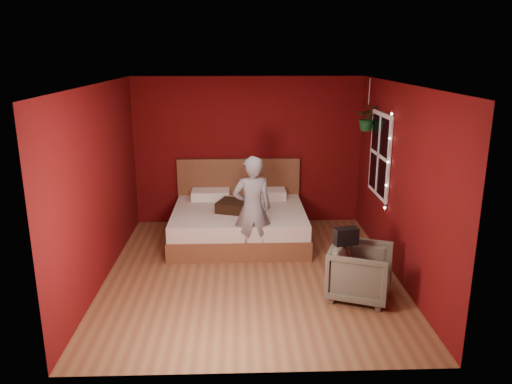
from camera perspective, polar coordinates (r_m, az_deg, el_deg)
name	(u,v)px	position (r m, az deg, el deg)	size (l,w,h in m)	color
floor	(251,273)	(7.09, -0.53, -9.28)	(4.50, 4.50, 0.00)	brown
room_walls	(251,156)	(6.56, -0.57, 4.14)	(4.04, 4.54, 2.62)	#59090E
window	(380,155)	(7.77, 13.95, 4.16)	(0.05, 0.97, 1.27)	white
fairy_lights	(388,162)	(7.27, 14.86, 3.32)	(0.04, 0.04, 1.45)	silver
bed	(239,220)	(8.26, -1.96, -3.27)	(2.16, 1.83, 1.19)	brown
person	(252,209)	(7.27, -0.44, -1.95)	(0.58, 0.38, 1.58)	gray
armchair	(360,272)	(6.45, 11.83, -8.94)	(0.73, 0.75, 0.69)	#555143
handbag	(346,236)	(6.31, 10.23, -4.98)	(0.30, 0.15, 0.21)	black
throw_pillow	(233,206)	(7.97, -2.61, -1.61)	(0.46, 0.46, 0.16)	black
hanging_plant	(368,118)	(8.14, 12.65, 8.27)	(0.46, 0.44, 0.81)	silver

